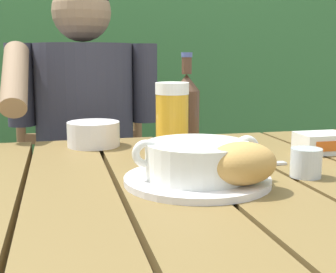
{
  "coord_description": "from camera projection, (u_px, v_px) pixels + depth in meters",
  "views": [
    {
      "loc": [
        -0.18,
        -0.81,
        0.96
      ],
      "look_at": [
        0.03,
        0.08,
        0.8
      ],
      "focal_mm": 49.63,
      "sensor_mm": 36.0,
      "label": 1
    }
  ],
  "objects": [
    {
      "name": "bread_roll",
      "position": [
        242.0,
        163.0,
        0.79
      ],
      "size": [
        0.13,
        0.11,
        0.07
      ],
      "color": "tan",
      "rests_on": "serving_plate"
    },
    {
      "name": "diner_bowl",
      "position": [
        94.0,
        134.0,
        1.18
      ],
      "size": [
        0.13,
        0.13,
        0.06
      ],
      "color": "white",
      "rests_on": "dining_table"
    },
    {
      "name": "chair_near_diner",
      "position": [
        85.0,
        183.0,
        1.74
      ],
      "size": [
        0.5,
        0.46,
        0.96
      ],
      "color": "brown",
      "rests_on": "ground_plane"
    },
    {
      "name": "person_eating",
      "position": [
        85.0,
        132.0,
        1.51
      ],
      "size": [
        0.48,
        0.47,
        1.2
      ],
      "color": "#363643",
      "rests_on": "ground_plane"
    },
    {
      "name": "butter_tub",
      "position": [
        321.0,
        143.0,
        1.11
      ],
      "size": [
        0.11,
        0.09,
        0.05
      ],
      "color": "white",
      "rests_on": "dining_table"
    },
    {
      "name": "water_glass_small",
      "position": [
        306.0,
        163.0,
        0.88
      ],
      "size": [
        0.06,
        0.06,
        0.06
      ],
      "color": "silver",
      "rests_on": "dining_table"
    },
    {
      "name": "beer_bottle",
      "position": [
        186.0,
        109.0,
        1.16
      ],
      "size": [
        0.07,
        0.07,
        0.24
      ],
      "color": "#523524",
      "rests_on": "dining_table"
    },
    {
      "name": "soup_bowl",
      "position": [
        197.0,
        159.0,
        0.84
      ],
      "size": [
        0.24,
        0.19,
        0.07
      ],
      "color": "white",
      "rests_on": "serving_plate"
    },
    {
      "name": "beer_glass",
      "position": [
        172.0,
        119.0,
        1.08
      ],
      "size": [
        0.08,
        0.08,
        0.17
      ],
      "color": "gold",
      "rests_on": "dining_table"
    },
    {
      "name": "table_knife",
      "position": [
        240.0,
        165.0,
        0.96
      ],
      "size": [
        0.17,
        0.02,
        0.01
      ],
      "color": "silver",
      "rests_on": "dining_table"
    },
    {
      "name": "serving_plate",
      "position": [
        197.0,
        180.0,
        0.84
      ],
      "size": [
        0.27,
        0.27,
        0.01
      ],
      "color": "white",
      "rests_on": "dining_table"
    },
    {
      "name": "hedge_backdrop",
      "position": [
        116.0,
        64.0,
        2.51
      ],
      "size": [
        3.33,
        0.82,
        2.2
      ],
      "color": "#3A723A",
      "rests_on": "ground_plane"
    },
    {
      "name": "dining_table",
      "position": [
        162.0,
        224.0,
        0.87
      ],
      "size": [
        1.47,
        0.94,
        0.73
      ],
      "color": "brown",
      "rests_on": "ground_plane"
    }
  ]
}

